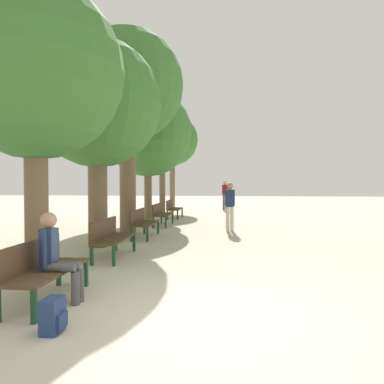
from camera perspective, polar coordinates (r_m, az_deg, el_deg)
The scene contains 16 objects.
ground_plane at distance 4.91m, azimuth 1.53°, elevation -18.43°, with size 80.00×80.00×0.00m, color beige.
bench_row_0 at distance 5.74m, azimuth -21.98°, elevation -10.46°, with size 0.55×1.69×0.85m.
bench_row_1 at distance 8.51m, azimuth -12.32°, elevation -6.48°, with size 0.55×1.69×0.85m.
bench_row_2 at distance 11.42m, azimuth -7.56°, elevation -4.42°, with size 0.55×1.69×0.85m.
bench_row_3 at distance 14.39m, azimuth -4.75°, elevation -3.18°, with size 0.55×1.69×0.85m.
bench_row_4 at distance 17.38m, azimuth -2.92°, elevation -2.37°, with size 0.55×1.69×0.85m.
tree_row_0 at distance 7.41m, azimuth -22.80°, elevation 16.42°, with size 3.11×3.11×5.18m.
tree_row_1 at distance 10.17m, azimuth -14.25°, elevation 12.76°, with size 3.31×3.31×5.36m.
tree_row_2 at distance 13.10m, azimuth -9.83°, elevation 15.48°, with size 3.75×3.75×6.77m.
tree_row_3 at distance 15.86m, azimuth -6.74°, elevation 8.96°, with size 3.68×3.68×5.58m.
tree_row_4 at distance 19.21m, azimuth -4.56°, elevation 10.00°, with size 2.46×2.46×5.80m.
tree_row_5 at distance 22.41m, azimuth -3.02°, elevation 7.90°, with size 3.04×3.04×5.71m.
person_seated at distance 5.58m, azimuth -19.92°, elevation -8.95°, with size 0.58×0.33×1.26m.
backpack at distance 4.64m, azimuth -20.41°, elevation -17.26°, with size 0.22×0.30×0.39m.
pedestrian_near at distance 12.73m, azimuth 5.80°, elevation -1.75°, with size 0.34×0.23×1.66m.
pedestrian_mid at distance 22.55m, azimuth 5.06°, elevation -0.15°, with size 0.36×0.31×1.77m.
Camera 1 is at (0.34, -4.60, 1.68)m, focal length 35.00 mm.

